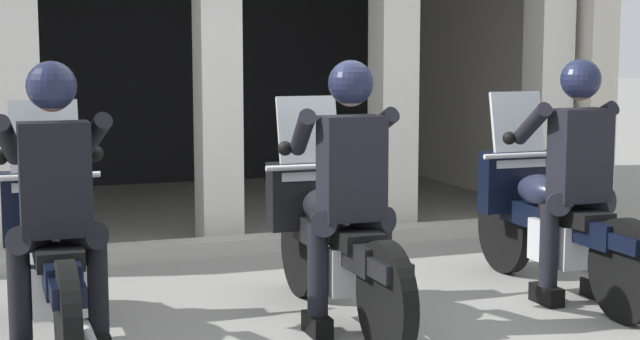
% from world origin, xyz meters
% --- Properties ---
extents(ground_plane, '(80.00, 80.00, 0.00)m').
position_xyz_m(ground_plane, '(0.00, 3.00, 0.00)').
color(ground_plane, gray).
extents(station_building, '(7.63, 4.47, 3.04)m').
position_xyz_m(station_building, '(-0.08, 4.62, 1.88)').
color(station_building, black).
rests_on(station_building, ground).
extents(kerb_strip, '(7.13, 0.24, 0.12)m').
position_xyz_m(kerb_strip, '(-0.08, 1.97, 0.06)').
color(kerb_strip, '#B7B5AD').
rests_on(kerb_strip, ground).
extents(motorcycle_left, '(0.62, 2.04, 1.35)m').
position_xyz_m(motorcycle_left, '(-1.63, -0.02, 0.50)').
color(motorcycle_left, black).
rests_on(motorcycle_left, ground).
extents(police_officer_left, '(0.63, 0.61, 1.58)m').
position_xyz_m(police_officer_left, '(-1.63, -0.30, 0.94)').
color(police_officer_left, black).
rests_on(police_officer_left, ground).
extents(motorcycle_center, '(0.62, 2.04, 1.35)m').
position_xyz_m(motorcycle_center, '(0.00, -0.11, 0.50)').
color(motorcycle_center, black).
rests_on(motorcycle_center, ground).
extents(police_officer_center, '(0.63, 0.61, 1.58)m').
position_xyz_m(police_officer_center, '(0.00, -0.39, 0.94)').
color(police_officer_center, black).
rests_on(police_officer_center, ground).
extents(motorcycle_right, '(0.62, 2.04, 1.35)m').
position_xyz_m(motorcycle_right, '(1.63, 0.03, 0.50)').
color(motorcycle_right, black).
rests_on(motorcycle_right, ground).
extents(police_officer_right, '(0.63, 0.61, 1.58)m').
position_xyz_m(police_officer_right, '(1.63, -0.26, 0.94)').
color(police_officer_right, black).
rests_on(police_officer_right, ground).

